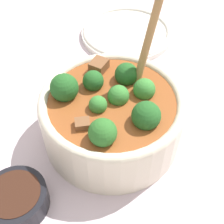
{
  "coord_description": "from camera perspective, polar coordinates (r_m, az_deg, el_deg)",
  "views": [
    {
      "loc": [
        0.31,
        -0.1,
        0.42
      ],
      "look_at": [
        0.0,
        0.0,
        0.06
      ],
      "focal_mm": 50.0,
      "sensor_mm": 36.0,
      "label": 1
    }
  ],
  "objects": [
    {
      "name": "ground_plane",
      "position": [
        0.53,
        0.0,
        -4.23
      ],
      "size": [
        4.0,
        4.0,
        0.0
      ],
      "primitive_type": "plane",
      "color": "silver"
    },
    {
      "name": "empty_plate",
      "position": [
        0.75,
        2.74,
        14.37
      ],
      "size": [
        0.21,
        0.21,
        0.02
      ],
      "color": "silver",
      "rests_on": "ground_plane"
    },
    {
      "name": "condiment_bowl",
      "position": [
        0.47,
        -17.13,
        -14.86
      ],
      "size": [
        0.09,
        0.09,
        0.04
      ],
      "color": "black",
      "rests_on": "ground_plane"
    },
    {
      "name": "stew_bowl",
      "position": [
        0.49,
        0.0,
        -0.28
      ],
      "size": [
        0.22,
        0.22,
        0.25
      ],
      "color": "beige",
      "rests_on": "ground_plane"
    }
  ]
}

